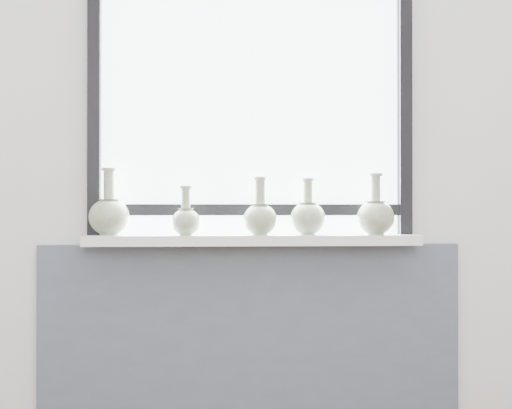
{
  "coord_description": "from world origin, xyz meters",
  "views": [
    {
      "loc": [
        -0.23,
        -1.38,
        1.0
      ],
      "look_at": [
        0.0,
        1.55,
        1.02
      ],
      "focal_mm": 55.0,
      "sensor_mm": 36.0,
      "label": 1
    }
  ],
  "objects": [
    {
      "name": "back_wall",
      "position": [
        0.0,
        1.81,
        1.3
      ],
      "size": [
        3.6,
        0.02,
        2.6
      ],
      "primitive_type": "cube",
      "color": "silver",
      "rests_on": "ground"
    },
    {
      "name": "apron_panel",
      "position": [
        0.0,
        1.78,
        0.43
      ],
      "size": [
        1.7,
        0.03,
        0.86
      ],
      "primitive_type": "cube",
      "color": "#4A5469",
      "rests_on": "ground"
    },
    {
      "name": "windowsill",
      "position": [
        0.0,
        1.71,
        0.88
      ],
      "size": [
        1.32,
        0.18,
        0.04
      ],
      "primitive_type": "cube",
      "color": "white",
      "rests_on": "apron_panel"
    },
    {
      "name": "window",
      "position": [
        0.0,
        1.77,
        1.44
      ],
      "size": [
        1.3,
        0.06,
        1.05
      ],
      "color": "black",
      "rests_on": "windowsill"
    },
    {
      "name": "vase_a",
      "position": [
        -0.56,
        1.69,
        0.98
      ],
      "size": [
        0.16,
        0.16,
        0.26
      ],
      "rotation": [
        0.0,
        0.0,
        0.35
      ],
      "color": "#8F9F7F",
      "rests_on": "windowsill"
    },
    {
      "name": "vase_b",
      "position": [
        -0.26,
        1.68,
        0.96
      ],
      "size": [
        0.11,
        0.11,
        0.19
      ],
      "rotation": [
        0.0,
        0.0,
        0.37
      ],
      "color": "#8F9F7F",
      "rests_on": "windowsill"
    },
    {
      "name": "vase_c",
      "position": [
        0.03,
        1.68,
        0.97
      ],
      "size": [
        0.13,
        0.13,
        0.23
      ],
      "rotation": [
        0.0,
        0.0,
        -0.04
      ],
      "color": "#8F9F7F",
      "rests_on": "windowsill"
    },
    {
      "name": "vase_d",
      "position": [
        0.22,
        1.71,
        0.97
      ],
      "size": [
        0.14,
        0.14,
        0.22
      ],
      "rotation": [
        0.0,
        0.0,
        -0.07
      ],
      "color": "#8F9F7F",
      "rests_on": "windowsill"
    },
    {
      "name": "vase_e",
      "position": [
        0.49,
        1.68,
        0.98
      ],
      "size": [
        0.15,
        0.15,
        0.24
      ],
      "rotation": [
        0.0,
        0.0,
        -0.12
      ],
      "color": "#8F9F7F",
      "rests_on": "windowsill"
    }
  ]
}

